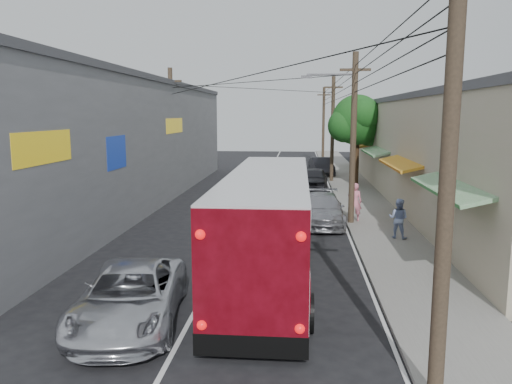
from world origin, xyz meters
TOP-DOWN VIEW (x-y plane):
  - ground at (0.00, 0.00)m, footprint 120.00×120.00m
  - sidewalk at (6.50, 20.00)m, footprint 3.00×80.00m
  - building_right at (10.99, 22.00)m, footprint 7.09×40.00m
  - building_left at (-8.50, 18.00)m, footprint 7.20×36.00m
  - utility_poles at (3.13, 20.33)m, footprint 11.80×45.28m
  - street_tree at (6.87, 26.02)m, footprint 4.40×4.00m
  - coach_bus at (1.77, 5.10)m, footprint 2.71×11.76m
  - jeepney at (-1.43, 1.04)m, footprint 3.03×5.44m
  - parked_suv at (3.85, 13.00)m, footprint 2.04×4.95m
  - parked_car_mid at (3.80, 24.35)m, footprint 2.05×4.48m
  - parked_car_far at (4.60, 32.40)m, footprint 2.22×4.82m
  - pedestrian_near at (5.40, 13.37)m, footprint 0.72×0.52m
  - pedestrian_far at (6.83, 10.07)m, footprint 1.00×0.92m

SIDE VIEW (x-z plane):
  - ground at x=0.00m, z-range 0.00..0.00m
  - sidewalk at x=6.50m, z-range 0.00..0.12m
  - parked_suv at x=3.85m, z-range 0.00..1.43m
  - jeepney at x=-1.43m, z-range 0.00..1.44m
  - parked_car_mid at x=3.80m, z-range 0.00..1.49m
  - parked_car_far at x=4.60m, z-range 0.00..1.53m
  - pedestrian_far at x=6.83m, z-range 0.12..1.78m
  - pedestrian_near at x=5.40m, z-range 0.12..1.96m
  - coach_bus at x=1.77m, z-range 0.06..3.44m
  - building_right at x=10.99m, z-range 0.03..6.28m
  - building_left at x=-8.50m, z-range 0.03..7.28m
  - utility_poles at x=3.13m, z-range 0.13..8.13m
  - street_tree at x=6.87m, z-range 1.37..7.97m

